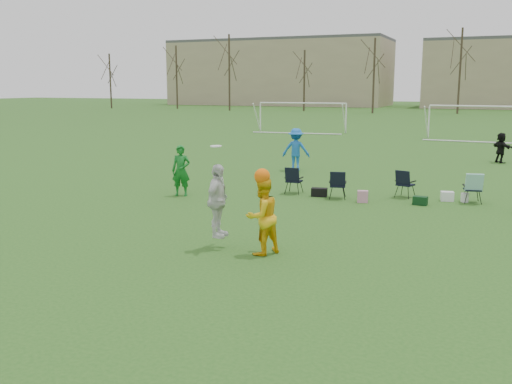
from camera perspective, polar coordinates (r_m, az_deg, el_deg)
The scene contains 10 objects.
ground at distance 13.12m, azimuth -0.16°, elevation -6.50°, with size 260.00×260.00×0.00m, color #25551A.
fielder_green_near at distance 20.26m, azimuth -7.51°, elevation 2.13°, with size 0.66×0.43×1.80m, color #136D21.
fielder_blue at distance 26.19m, azimuth 4.02°, elevation 4.26°, with size 1.25×0.72×1.93m, color blue.
fielder_black at distance 31.29m, azimuth 23.29°, elevation 4.09°, with size 1.42×0.45×1.53m, color black.
center_contest at distance 13.27m, azimuth -1.26°, elevation -1.69°, with size 1.91×1.10×2.48m.
sideline_setup at distance 19.92m, azimuth 16.80°, elevation 0.50°, with size 9.03×2.01×1.70m.
goal_left at distance 47.96m, azimuth 4.65°, elevation 8.29°, with size 7.39×0.76×2.46m.
goal_mid at distance 43.61m, azimuth 21.71°, elevation 7.35°, with size 7.40×0.63×2.46m.
tree_line at distance 81.54m, azimuth 19.80°, elevation 10.89°, with size 110.28×3.28×11.40m.
building_row at distance 107.59m, azimuth 24.13°, elevation 10.87°, with size 126.00×16.00×13.00m.
Camera 1 is at (4.87, -11.55, 3.87)m, focal length 40.00 mm.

